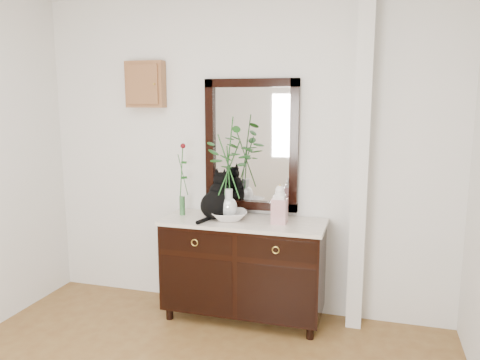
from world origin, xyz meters
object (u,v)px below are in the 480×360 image
(lotus_bowl, at_px, (229,215))
(ginger_jar, at_px, (280,204))
(cat, at_px, (216,195))
(sideboard, at_px, (243,264))

(lotus_bowl, xyz_separation_m, ginger_jar, (0.42, 0.01, 0.12))
(cat, bearing_deg, ginger_jar, 11.96)
(ginger_jar, bearing_deg, cat, 178.76)
(sideboard, relative_size, cat, 3.45)
(sideboard, height_order, lotus_bowl, lotus_bowl)
(cat, distance_m, lotus_bowl, 0.20)
(sideboard, bearing_deg, lotus_bowl, -172.10)
(cat, height_order, ginger_jar, cat)
(sideboard, bearing_deg, cat, 178.42)
(sideboard, xyz_separation_m, ginger_jar, (0.30, -0.01, 0.53))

